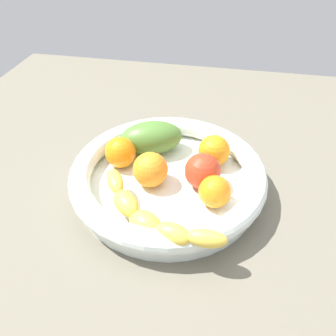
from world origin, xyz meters
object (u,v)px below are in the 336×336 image
at_px(fruit_bowl, 168,177).
at_px(orange_mid_left, 120,152).
at_px(banana_draped_left, 150,217).
at_px(orange_mid_right, 215,192).
at_px(mango_green, 151,138).
at_px(orange_front, 150,170).
at_px(orange_rear, 214,151).
at_px(tomato_red, 202,173).

height_order(fruit_bowl, orange_mid_left, orange_mid_left).
xyz_separation_m(banana_draped_left, orange_mid_right, (-0.09, -0.08, -0.00)).
distance_m(fruit_bowl, mango_green, 0.10).
distance_m(fruit_bowl, orange_front, 0.04).
xyz_separation_m(fruit_bowl, orange_mid_left, (0.10, -0.03, 0.02)).
distance_m(orange_mid_left, orange_rear, 0.18).
bearing_deg(banana_draped_left, orange_front, -77.06).
relative_size(orange_mid_right, mango_green, 0.44).
bearing_deg(orange_mid_right, orange_front, -14.66).
relative_size(banana_draped_left, orange_front, 3.48).
xyz_separation_m(orange_mid_left, orange_mid_right, (-0.19, 0.07, -0.00)).
bearing_deg(banana_draped_left, orange_mid_left, -58.17).
bearing_deg(orange_front, mango_green, -77.82).
bearing_deg(orange_mid_left, mango_green, -130.03).
xyz_separation_m(orange_front, orange_mid_left, (0.07, -0.04, -0.00)).
xyz_separation_m(banana_draped_left, tomato_red, (-0.07, -0.12, 0.00)).
bearing_deg(orange_rear, tomato_red, 78.96).
height_order(orange_mid_left, tomato_red, tomato_red).
distance_m(banana_draped_left, orange_mid_left, 0.18).
distance_m(mango_green, tomato_red, 0.15).
relative_size(orange_front, tomato_red, 0.98).
relative_size(orange_mid_left, orange_rear, 0.98).
xyz_separation_m(mango_green, tomato_red, (-0.11, 0.09, 0.00)).
distance_m(orange_rear, mango_green, 0.13).
relative_size(banana_draped_left, orange_rear, 3.63).
xyz_separation_m(orange_mid_right, mango_green, (0.14, -0.13, 0.00)).
distance_m(orange_front, orange_rear, 0.13).
height_order(banana_draped_left, orange_mid_right, orange_mid_right).
xyz_separation_m(banana_draped_left, mango_green, (0.05, -0.21, 0.00)).
bearing_deg(orange_rear, orange_mid_left, 12.56).
bearing_deg(orange_mid_right, fruit_bowl, -26.35).
xyz_separation_m(fruit_bowl, mango_green, (0.05, -0.09, 0.02)).
bearing_deg(fruit_bowl, orange_mid_right, 153.65).
bearing_deg(orange_rear, orange_mid_right, 96.02).
distance_m(banana_draped_left, orange_front, 0.11).
bearing_deg(mango_green, tomato_red, 141.67).
bearing_deg(orange_mid_left, orange_mid_right, 158.74).
distance_m(banana_draped_left, orange_rear, 0.21).
bearing_deg(orange_mid_left, tomato_red, 168.43).
relative_size(banana_draped_left, orange_mid_right, 3.99).
bearing_deg(orange_mid_right, tomato_red, -56.99).
bearing_deg(fruit_bowl, banana_draped_left, 88.03).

